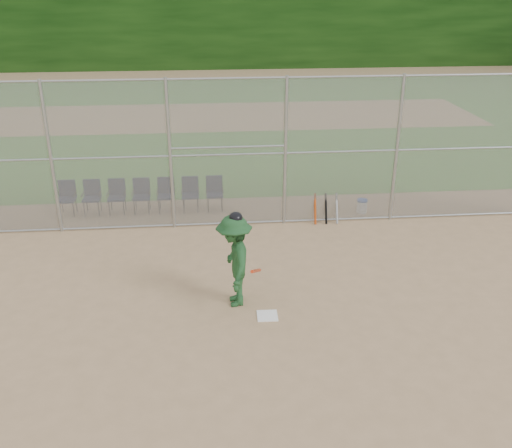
{
  "coord_description": "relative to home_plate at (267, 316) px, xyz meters",
  "views": [
    {
      "loc": [
        -1.07,
        -9.3,
        6.32
      ],
      "look_at": [
        0.0,
        2.5,
        1.1
      ],
      "focal_mm": 40.0,
      "sensor_mm": 36.0,
      "label": 1
    }
  ],
  "objects": [
    {
      "name": "chair_4",
      "position": [
        -2.3,
        5.78,
        0.47
      ],
      "size": [
        0.54,
        0.52,
        0.96
      ],
      "primitive_type": null,
      "color": "#0E1834",
      "rests_on": "ground"
    },
    {
      "name": "grass_strip",
      "position": [
        -0.04,
        17.62,
        -0.0
      ],
      "size": [
        100.0,
        100.0,
        0.0
      ],
      "primitive_type": "plane",
      "color": "#2C661E",
      "rests_on": "ground"
    },
    {
      "name": "chair_5",
      "position": [
        -1.6,
        5.78,
        0.47
      ],
      "size": [
        0.54,
        0.52,
        0.96
      ],
      "primitive_type": null,
      "color": "#0E1834",
      "rests_on": "ground"
    },
    {
      "name": "spare_bats",
      "position": [
        2.11,
        4.56,
        0.4
      ],
      "size": [
        0.66,
        0.37,
        0.83
      ],
      "color": "#D84C14",
      "rests_on": "ground"
    },
    {
      "name": "water_cooler",
      "position": [
        3.3,
        5.17,
        0.19
      ],
      "size": [
        0.31,
        0.31,
        0.39
      ],
      "color": "white",
      "rests_on": "ground"
    },
    {
      "name": "chair_1",
      "position": [
        -4.4,
        5.78,
        0.47
      ],
      "size": [
        0.54,
        0.52,
        0.96
      ],
      "primitive_type": null,
      "color": "#0E1834",
      "rests_on": "ground"
    },
    {
      "name": "ground",
      "position": [
        -0.04,
        -0.38,
        -0.01
      ],
      "size": [
        100.0,
        100.0,
        0.0
      ],
      "primitive_type": "plane",
      "color": "tan",
      "rests_on": "ground"
    },
    {
      "name": "backstop_fence",
      "position": [
        -0.04,
        4.62,
        2.06
      ],
      "size": [
        16.09,
        0.09,
        4.0
      ],
      "color": "gray",
      "rests_on": "ground"
    },
    {
      "name": "chair_0",
      "position": [
        -5.1,
        5.78,
        0.47
      ],
      "size": [
        0.54,
        0.52,
        0.96
      ],
      "primitive_type": null,
      "color": "#0E1834",
      "rests_on": "ground"
    },
    {
      "name": "batter_at_plate",
      "position": [
        -0.61,
        0.58,
        0.98
      ],
      "size": [
        0.94,
        1.44,
        2.05
      ],
      "color": "#1D4923",
      "rests_on": "ground"
    },
    {
      "name": "chair_6",
      "position": [
        -0.91,
        5.78,
        0.47
      ],
      "size": [
        0.54,
        0.52,
        0.96
      ],
      "primitive_type": null,
      "color": "#0E1834",
      "rests_on": "ground"
    },
    {
      "name": "dirt_patch_far",
      "position": [
        -0.04,
        17.62,
        -0.0
      ],
      "size": [
        24.0,
        24.0,
        0.0
      ],
      "primitive_type": "plane",
      "color": "tan",
      "rests_on": "ground"
    },
    {
      "name": "home_plate",
      "position": [
        0.0,
        0.0,
        0.0
      ],
      "size": [
        0.42,
        0.42,
        0.02
      ],
      "primitive_type": "cube",
      "rotation": [
        0.0,
        0.0,
        -0.03
      ],
      "color": "white",
      "rests_on": "ground"
    },
    {
      "name": "chair_2",
      "position": [
        -3.7,
        5.78,
        0.47
      ],
      "size": [
        0.54,
        0.52,
        0.96
      ],
      "primitive_type": null,
      "color": "#0E1834",
      "rests_on": "ground"
    },
    {
      "name": "chair_3",
      "position": [
        -3.0,
        5.78,
        0.47
      ],
      "size": [
        0.54,
        0.52,
        0.96
      ],
      "primitive_type": null,
      "color": "#0E1834",
      "rests_on": "ground"
    }
  ]
}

